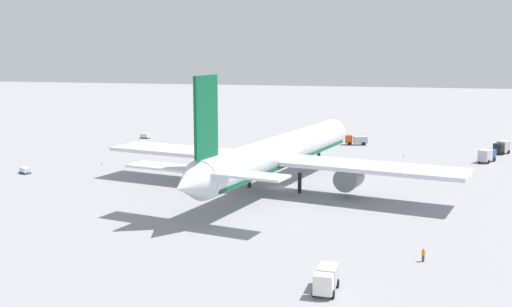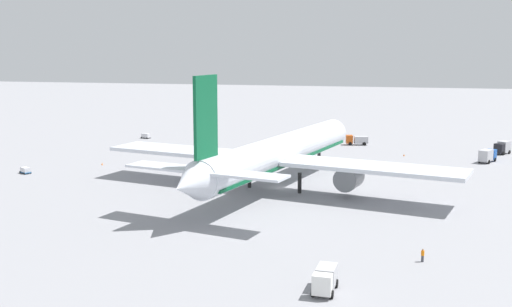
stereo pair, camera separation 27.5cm
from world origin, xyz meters
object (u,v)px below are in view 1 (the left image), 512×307
at_px(airliner, 278,154).
at_px(baggage_cart_0, 145,136).
at_px(traffic_cone_1, 102,164).
at_px(traffic_cone_0, 147,148).
at_px(baggage_cart_1, 25,170).
at_px(ground_worker_1, 423,255).
at_px(traffic_cone_2, 403,155).
at_px(service_truck_0, 326,279).
at_px(service_truck_1, 502,147).
at_px(service_truck_3, 487,155).
at_px(service_truck_2, 356,140).

xyz_separation_m(airliner, baggage_cart_0, (54.07, 49.37, -5.72)).
bearing_deg(traffic_cone_1, traffic_cone_0, -2.22).
distance_m(baggage_cart_1, ground_worker_1, 86.69).
bearing_deg(traffic_cone_2, service_truck_0, 175.04).
bearing_deg(airliner, baggage_cart_1, 88.18).
xyz_separation_m(service_truck_1, service_truck_3, (-12.67, 4.95, -0.03)).
bearing_deg(traffic_cone_0, service_truck_1, -81.62).
bearing_deg(airliner, traffic_cone_1, 72.02).
distance_m(service_truck_1, baggage_cart_1, 110.15).
distance_m(ground_worker_1, traffic_cone_0, 97.97).
distance_m(service_truck_1, traffic_cone_0, 88.05).
bearing_deg(baggage_cart_1, airliner, -91.82).
bearing_deg(service_truck_3, service_truck_0, 162.87).
bearing_deg(traffic_cone_0, service_truck_2, -69.87).
relative_size(ground_worker_1, traffic_cone_2, 2.98).
bearing_deg(traffic_cone_2, service_truck_3, -102.46).
bearing_deg(service_truck_1, airliner, 137.49).
distance_m(service_truck_1, ground_worker_1, 87.23).
distance_m(service_truck_2, traffic_cone_1, 67.17).
relative_size(service_truck_3, ground_worker_1, 3.79).
bearing_deg(traffic_cone_0, baggage_cart_0, 24.66).
bearing_deg(service_truck_2, service_truck_1, -99.63).
height_order(baggage_cart_0, traffic_cone_1, baggage_cart_0).
bearing_deg(service_truck_1, service_truck_3, 158.65).
bearing_deg(traffic_cone_2, traffic_cone_1, 112.92).
xyz_separation_m(service_truck_2, service_truck_3, (-18.71, -30.66, 0.24)).
bearing_deg(traffic_cone_1, ground_worker_1, -125.89).
bearing_deg(baggage_cart_0, service_truck_3, -100.69).
bearing_deg(service_truck_2, ground_worker_1, -170.61).
height_order(ground_worker_1, traffic_cone_0, ground_worker_1).
bearing_deg(service_truck_3, traffic_cone_2, 77.54).
bearing_deg(baggage_cart_0, service_truck_2, -88.35).
relative_size(airliner, traffic_cone_0, 123.52).
xyz_separation_m(ground_worker_1, traffic_cone_0, (71.93, 66.51, -0.55)).
bearing_deg(service_truck_0, service_truck_3, -17.13).
distance_m(service_truck_2, service_truck_3, 35.91).
xyz_separation_m(baggage_cart_1, traffic_cone_1, (12.05, -11.12, -0.42)).
distance_m(service_truck_2, traffic_cone_2, 19.20).
bearing_deg(traffic_cone_1, baggage_cart_1, 137.31).
bearing_deg(airliner, service_truck_2, -10.16).
relative_size(service_truck_3, traffic_cone_0, 11.28).
bearing_deg(service_truck_1, ground_worker_1, 166.35).
bearing_deg(baggage_cart_1, traffic_cone_0, -18.85).
bearing_deg(baggage_cart_1, baggage_cart_0, -4.52).
bearing_deg(traffic_cone_1, airliner, -107.98).
height_order(airliner, service_truck_3, airliner).
height_order(baggage_cart_0, traffic_cone_2, baggage_cart_0).
xyz_separation_m(baggage_cart_0, ground_worker_1, (-89.09, -74.38, 0.05)).
xyz_separation_m(service_truck_2, traffic_cone_2, (-14.66, -12.35, -1.11)).
distance_m(baggage_cart_0, traffic_cone_2, 72.87).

